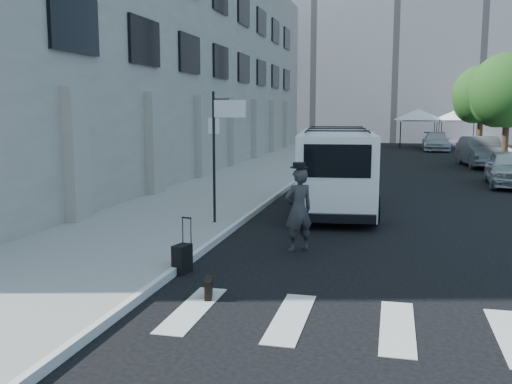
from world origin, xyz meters
The scene contains 16 objects.
ground centered at (0.00, 0.00, 0.00)m, with size 120.00×120.00×0.00m, color black.
sidewalk_left centered at (-4.25, 16.00, 0.07)m, with size 4.50×48.00×0.15m, color gray.
building_left centered at (-11.50, 18.00, 6.00)m, with size 10.00×44.00×12.00m, color gray.
building_far centered at (2.00, 50.00, 12.50)m, with size 22.00×12.00×25.00m, color slate.
sign_pole centered at (-2.36, 3.20, 2.65)m, with size 1.03×0.07×3.50m.
tree_near centered at (7.50, 20.15, 3.97)m, with size 3.80×3.83×6.03m.
tree_far centered at (7.50, 29.15, 3.97)m, with size 3.80×3.83×6.03m.
tent_left centered at (4.00, 38.00, 2.71)m, with size 4.00×4.00×3.20m.
tent_right centered at (7.20, 38.50, 2.71)m, with size 4.00×4.00×3.20m.
businessman centered at (0.02, 1.19, 0.95)m, with size 0.69×0.45×1.89m, color #323234.
briefcase centered at (-0.93, -2.39, 0.17)m, with size 0.12×0.44×0.34m, color black.
suitcase centered at (-1.90, -1.09, 0.29)m, with size 0.33×0.44×1.09m.
cargo_van centered at (0.31, 6.68, 1.28)m, with size 2.88×6.83×2.49m.
parked_car_a centered at (6.80, 14.11, 0.75)m, with size 1.77×4.41×1.50m, color #B1B4BA.
parked_car_b centered at (6.80, 22.31, 0.83)m, with size 1.76×5.06×1.67m, color #595B60.
parked_car_c centered at (5.24, 34.61, 0.70)m, with size 1.96×4.82×1.40m, color #B4B6BD.
Camera 1 is at (2.05, -11.31, 3.20)m, focal length 40.00 mm.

